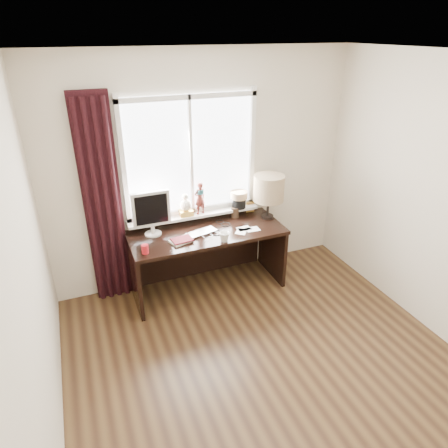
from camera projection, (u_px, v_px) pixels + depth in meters
name	position (u px, v px, depth m)	size (l,w,h in m)	color
floor	(284.00, 389.00, 3.38)	(3.50, 4.00, 0.00)	#4E361C
ceiling	(315.00, 58.00, 2.23)	(3.50, 4.00, 0.00)	white
wall_back	(203.00, 172.00, 4.47)	(3.50, 2.60, 0.00)	beige
wall_left	(24.00, 318.00, 2.22)	(4.00, 2.60, 0.00)	beige
laptop	(202.00, 232.00, 4.31)	(0.33, 0.21, 0.03)	silver
mug	(224.00, 237.00, 4.14)	(0.11, 0.10, 0.11)	white
red_cup	(145.00, 249.00, 3.92)	(0.07, 0.07, 0.09)	#AA141B
window	(194.00, 174.00, 4.38)	(1.52, 0.22, 1.40)	white
curtain	(103.00, 205.00, 4.10)	(0.38, 0.09, 2.25)	black
desk	(205.00, 246.00, 4.56)	(1.70, 0.70, 0.75)	black
monitor	(151.00, 211.00, 4.18)	(0.40, 0.18, 0.49)	beige
notebook_stack	(181.00, 240.00, 4.15)	(0.26, 0.22, 0.03)	beige
brush_holder	(235.00, 212.00, 4.67)	(0.09, 0.09, 0.25)	black
icon_frame	(250.00, 207.00, 4.80)	(0.10, 0.03, 0.13)	gold
table_lamp	(269.00, 189.00, 4.52)	(0.35, 0.35, 0.52)	black
loose_papers	(246.00, 230.00, 4.39)	(0.30, 0.20, 0.00)	white
desk_cables	(220.00, 227.00, 4.44)	(0.31, 0.36, 0.01)	black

